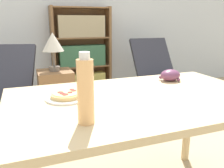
{
  "coord_description": "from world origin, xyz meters",
  "views": [
    {
      "loc": [
        -0.61,
        -1.06,
        1.13
      ],
      "look_at": [
        -0.18,
        0.11,
        0.8
      ],
      "focal_mm": 38.0,
      "sensor_mm": 36.0,
      "label": 1
    }
  ],
  "objects_px": {
    "lounge_chair_far": "(157,83)",
    "bookshelf": "(82,54)",
    "grape_bunch": "(170,75)",
    "drink_bottle": "(86,91)",
    "side_table": "(57,101)",
    "lounge_chair_near": "(4,106)",
    "pizza_on_plate": "(66,96)",
    "table_lamp": "(53,44)"
  },
  "relations": [
    {
      "from": "pizza_on_plate",
      "to": "lounge_chair_near",
      "type": "relative_size",
      "value": 0.24
    },
    {
      "from": "lounge_chair_near",
      "to": "lounge_chair_far",
      "type": "xyz_separation_m",
      "value": [
        1.95,
        0.27,
        0.0
      ]
    },
    {
      "from": "grape_bunch",
      "to": "bookshelf",
      "type": "xyz_separation_m",
      "value": [
        -0.08,
        2.22,
        -0.14
      ]
    },
    {
      "from": "grape_bunch",
      "to": "drink_bottle",
      "type": "relative_size",
      "value": 0.49
    },
    {
      "from": "drink_bottle",
      "to": "lounge_chair_near",
      "type": "height_order",
      "value": "drink_bottle"
    },
    {
      "from": "lounge_chair_near",
      "to": "side_table",
      "type": "xyz_separation_m",
      "value": [
        0.51,
        -0.14,
        0.03
      ]
    },
    {
      "from": "drink_bottle",
      "to": "bookshelf",
      "type": "xyz_separation_m",
      "value": [
        0.62,
        2.68,
        -0.24
      ]
    },
    {
      "from": "grape_bunch",
      "to": "bookshelf",
      "type": "relative_size",
      "value": 0.1
    },
    {
      "from": "pizza_on_plate",
      "to": "lounge_chair_near",
      "type": "xyz_separation_m",
      "value": [
        -0.42,
        1.35,
        -0.46
      ]
    },
    {
      "from": "lounge_chair_near",
      "to": "bookshelf",
      "type": "bearing_deg",
      "value": 60.54
    },
    {
      "from": "drink_bottle",
      "to": "side_table",
      "type": "distance_m",
      "value": 1.64
    },
    {
      "from": "grape_bunch",
      "to": "side_table",
      "type": "height_order",
      "value": "grape_bunch"
    },
    {
      "from": "pizza_on_plate",
      "to": "drink_bottle",
      "type": "relative_size",
      "value": 0.76
    },
    {
      "from": "pizza_on_plate",
      "to": "side_table",
      "type": "bearing_deg",
      "value": 85.67
    },
    {
      "from": "drink_bottle",
      "to": "side_table",
      "type": "xyz_separation_m",
      "value": [
        0.07,
        1.54,
        -0.55
      ]
    },
    {
      "from": "grape_bunch",
      "to": "drink_bottle",
      "type": "distance_m",
      "value": 0.85
    },
    {
      "from": "grape_bunch",
      "to": "lounge_chair_far",
      "type": "xyz_separation_m",
      "value": [
        0.81,
        1.48,
        -0.49
      ]
    },
    {
      "from": "pizza_on_plate",
      "to": "lounge_chair_near",
      "type": "distance_m",
      "value": 1.49
    },
    {
      "from": "side_table",
      "to": "grape_bunch",
      "type": "bearing_deg",
      "value": -59.65
    },
    {
      "from": "lounge_chair_far",
      "to": "drink_bottle",
      "type": "bearing_deg",
      "value": -124.53
    },
    {
      "from": "drink_bottle",
      "to": "grape_bunch",
      "type": "bearing_deg",
      "value": 33.51
    },
    {
      "from": "side_table",
      "to": "bookshelf",
      "type": "bearing_deg",
      "value": 64.08
    },
    {
      "from": "side_table",
      "to": "table_lamp",
      "type": "relative_size",
      "value": 1.68
    },
    {
      "from": "bookshelf",
      "to": "grape_bunch",
      "type": "bearing_deg",
      "value": -88.02
    },
    {
      "from": "pizza_on_plate",
      "to": "grape_bunch",
      "type": "distance_m",
      "value": 0.74
    },
    {
      "from": "lounge_chair_far",
      "to": "bookshelf",
      "type": "bearing_deg",
      "value": 143.63
    },
    {
      "from": "bookshelf",
      "to": "table_lamp",
      "type": "relative_size",
      "value": 3.5
    },
    {
      "from": "pizza_on_plate",
      "to": "grape_bunch",
      "type": "relative_size",
      "value": 1.56
    },
    {
      "from": "grape_bunch",
      "to": "table_lamp",
      "type": "distance_m",
      "value": 1.26
    },
    {
      "from": "pizza_on_plate",
      "to": "lounge_chair_far",
      "type": "relative_size",
      "value": 0.24
    },
    {
      "from": "lounge_chair_far",
      "to": "bookshelf",
      "type": "relative_size",
      "value": 0.66
    },
    {
      "from": "lounge_chair_far",
      "to": "table_lamp",
      "type": "height_order",
      "value": "table_lamp"
    },
    {
      "from": "grape_bunch",
      "to": "bookshelf",
      "type": "bearing_deg",
      "value": 91.98
    },
    {
      "from": "lounge_chair_far",
      "to": "table_lamp",
      "type": "distance_m",
      "value": 1.62
    },
    {
      "from": "pizza_on_plate",
      "to": "drink_bottle",
      "type": "xyz_separation_m",
      "value": [
        0.02,
        -0.33,
        0.12
      ]
    },
    {
      "from": "lounge_chair_near",
      "to": "bookshelf",
      "type": "xyz_separation_m",
      "value": [
        1.06,
        1.0,
        0.35
      ]
    },
    {
      "from": "grape_bunch",
      "to": "lounge_chair_near",
      "type": "xyz_separation_m",
      "value": [
        -1.14,
        1.21,
        -0.49
      ]
    },
    {
      "from": "bookshelf",
      "to": "table_lamp",
      "type": "bearing_deg",
      "value": -115.92
    },
    {
      "from": "bookshelf",
      "to": "pizza_on_plate",
      "type": "bearing_deg",
      "value": -105.35
    },
    {
      "from": "lounge_chair_near",
      "to": "side_table",
      "type": "height_order",
      "value": "lounge_chair_near"
    },
    {
      "from": "lounge_chair_far",
      "to": "table_lamp",
      "type": "relative_size",
      "value": 2.31
    },
    {
      "from": "drink_bottle",
      "to": "lounge_chair_far",
      "type": "xyz_separation_m",
      "value": [
        1.51,
        1.94,
        -0.58
      ]
    }
  ]
}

